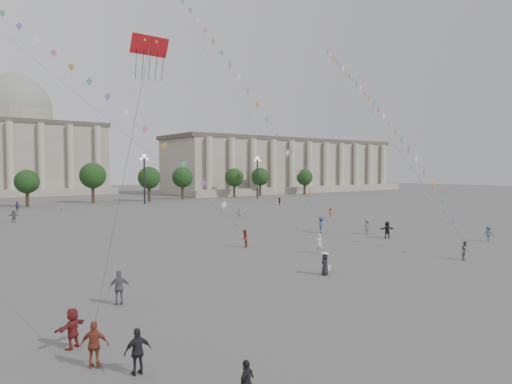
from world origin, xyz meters
TOP-DOWN VIEW (x-y plane):
  - ground at (0.00, 0.00)m, footprint 360.00×360.00m
  - hall_east at (75.00, 93.89)m, footprint 84.00×26.22m
  - hall_central at (0.00, 129.22)m, footprint 48.30×34.30m
  - tree_row at (0.00, 78.00)m, footprint 137.12×5.12m
  - lamp_post_mid_east at (15.00, 70.00)m, footprint 2.00×0.90m
  - lamp_post_far_east at (45.00, 70.00)m, footprint 2.00×0.90m
  - person_crowd_0 at (-9.69, 68.00)m, footprint 1.12×0.94m
  - person_crowd_3 at (17.27, 9.39)m, footprint 1.78×1.22m
  - person_crowd_4 at (-3.83, 61.90)m, footprint 1.19×1.38m
  - person_crowd_6 at (17.85, 12.61)m, footprint 1.18×0.70m
  - person_crowd_7 at (15.89, 35.72)m, footprint 1.60×1.12m
  - person_crowd_8 at (27.30, 27.56)m, footprint 1.12×1.19m
  - person_crowd_9 at (36.41, 50.87)m, footprint 1.33×1.43m
  - person_crowd_12 at (-12.93, 50.23)m, footprint 1.62×1.40m
  - person_crowd_13 at (5.06, 7.52)m, footprint 0.76×0.75m
  - person_crowd_14 at (23.95, 1.67)m, footprint 1.21×1.06m
  - tourist_0 at (-18.56, -4.30)m, footprint 1.13×0.95m
  - tourist_1 at (-17.45, -5.84)m, footprint 1.05×0.50m
  - tourist_2 at (-18.72, -1.81)m, footprint 1.64×1.26m
  - tourist_3 at (-14.91, 3.05)m, footprint 1.22×0.76m
  - tourist_4 at (-15.47, -10.00)m, footprint 0.94×0.71m
  - kite_flyer_0 at (1.49, 14.08)m, footprint 1.03×1.03m
  - kite_flyer_1 at (14.34, 16.56)m, footprint 1.36×1.36m
  - kite_flyer_2 at (12.63, -2.00)m, footprint 0.95×0.85m
  - hat_person at (-0.55, 1.23)m, footprint 0.91×0.82m
  - dragon_kite at (-13.09, 2.76)m, footprint 3.88×3.85m
  - kite_train_west at (-15.82, 34.57)m, footprint 32.81×38.18m
  - kite_train_mid at (9.83, 40.94)m, footprint 9.17×45.77m
  - kite_train_east at (27.35, 20.80)m, footprint 28.08×42.59m

SIDE VIEW (x-z plane):
  - ground at x=0.00m, z-range 0.00..0.00m
  - tourist_4 at x=-15.47m, z-range 0.00..1.48m
  - person_crowd_4 at x=-3.83m, z-range 0.00..1.50m
  - person_crowd_9 at x=36.41m, z-range 0.00..1.60m
  - person_crowd_8 at x=27.30m, z-range 0.00..1.61m
  - kite_flyer_2 at x=12.63m, z-range 0.00..1.61m
  - person_crowd_14 at x=23.95m, z-range 0.00..1.63m
  - person_crowd_7 at x=15.89m, z-range 0.00..1.66m
  - hat_person at x=-0.55m, z-range -0.01..1.68m
  - kite_flyer_0 at x=1.49m, z-range 0.00..1.69m
  - tourist_2 at x=-18.72m, z-range 0.00..1.73m
  - tourist_1 at x=-17.45m, z-range 0.00..1.75m
  - person_crowd_12 at x=-12.93m, z-range 0.00..1.76m
  - person_crowd_13 at x=5.06m, z-range 0.00..1.77m
  - person_crowd_6 at x=17.85m, z-range 0.00..1.79m
  - person_crowd_0 at x=-9.69m, z-range 0.00..1.79m
  - tourist_0 at x=-18.56m, z-range 0.00..1.81m
  - person_crowd_3 at x=17.27m, z-range 0.00..1.85m
  - kite_flyer_1 at x=14.34m, z-range 0.00..1.89m
  - tourist_3 at x=-14.91m, z-range 0.00..1.94m
  - tree_row at x=0.00m, z-range 1.39..9.39m
  - lamp_post_mid_east at x=15.00m, z-range 2.03..12.68m
  - lamp_post_far_east at x=45.00m, z-range 2.03..12.68m
  - hall_east at x=75.00m, z-range -0.17..17.03m
  - dragon_kite at x=-13.09m, z-range 5.89..21.68m
  - hall_central at x=0.00m, z-range -3.52..31.98m
  - kite_train_east at x=27.35m, z-range -12.44..47.29m
  - kite_train_west at x=-15.82m, z-range -9.02..56.25m
  - kite_train_mid at x=9.83m, z-range -4.75..67.43m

